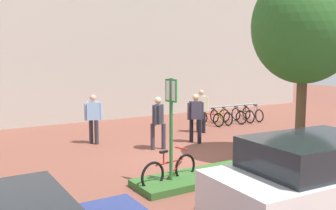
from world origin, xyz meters
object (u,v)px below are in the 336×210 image
parking_sign_post (171,117)px  bollard_steel (201,121)px  tree_sidewalk (304,27)px  person_casual_tan (93,116)px  person_shirt_blue (201,108)px  bike_at_sign (170,171)px  bike_rack_cluster (232,115)px  car_white_hatch (318,178)px  person_suited_dark (196,115)px  person_suited_navy (158,120)px

parking_sign_post → bollard_steel: 6.55m
tree_sidewalk → person_casual_tan: tree_sidewalk is taller
tree_sidewalk → person_shirt_blue: size_ratio=3.17×
tree_sidewalk → bike_at_sign: 5.52m
tree_sidewalk → person_casual_tan: (-4.24, 5.22, -2.84)m
bike_rack_cluster → bollard_steel: (-2.57, -1.02, 0.10)m
car_white_hatch → person_casual_tan: bearing=99.4°
bike_at_sign → car_white_hatch: 3.29m
bollard_steel → person_casual_tan: 4.41m
parking_sign_post → bike_at_sign: bearing=75.3°
tree_sidewalk → bollard_steel: tree_sidewalk is taller
parking_sign_post → bollard_steel: parking_sign_post is taller
bike_rack_cluster → person_suited_dark: person_suited_dark is taller
tree_sidewalk → person_shirt_blue: (0.10, 4.82, -2.84)m
person_casual_tan → person_shirt_blue: (4.35, -0.40, 0.00)m
car_white_hatch → bike_at_sign: bearing=114.5°
person_shirt_blue → bollard_steel: bearing=23.6°
parking_sign_post → person_shirt_blue: size_ratio=1.46×
person_suited_dark → person_casual_tan: 3.54m
tree_sidewalk → bollard_steel: 5.89m
bike_at_sign → bollard_steel: bollard_steel is taller
person_shirt_blue → person_suited_navy: bearing=-152.8°
bike_at_sign → person_casual_tan: 5.02m
person_suited_dark → person_suited_navy: size_ratio=1.00×
tree_sidewalk → bike_at_sign: tree_sidewalk is taller
person_suited_navy → bike_at_sign: bearing=-116.1°
bollard_steel → car_white_hatch: bearing=-111.9°
bollard_steel → tree_sidewalk: bearing=-91.4°
bike_rack_cluster → person_suited_dark: (-3.83, -2.36, 0.64)m
bollard_steel → person_shirt_blue: size_ratio=0.52×
tree_sidewalk → bollard_steel: bearing=88.6°
car_white_hatch → bike_rack_cluster: bearing=56.8°
bike_rack_cluster → person_shirt_blue: person_shirt_blue is taller
parking_sign_post → person_suited_dark: (3.15, 3.35, -0.66)m
bollard_steel → car_white_hatch: car_white_hatch is taller
person_shirt_blue → car_white_hatch: (-3.03, -7.55, -0.23)m
parking_sign_post → bollard_steel: size_ratio=2.79×
person_suited_dark → car_white_hatch: (-1.78, -6.22, -0.23)m
bike_rack_cluster → person_suited_navy: person_suited_navy is taller
tree_sidewalk → car_white_hatch: 5.05m
tree_sidewalk → parking_sign_post: tree_sidewalk is taller
bike_at_sign → bike_rack_cluster: bearing=38.9°
bike_rack_cluster → person_suited_dark: 4.55m
tree_sidewalk → person_suited_dark: 4.64m
parking_sign_post → person_shirt_blue: 6.47m
bollard_steel → car_white_hatch: 8.15m
bike_rack_cluster → person_casual_tan: (-6.92, -0.63, 0.64)m
bike_at_sign → person_shirt_blue: 6.37m
person_suited_dark → person_shirt_blue: bearing=46.8°
person_suited_navy → bike_rack_cluster: bearing=24.7°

